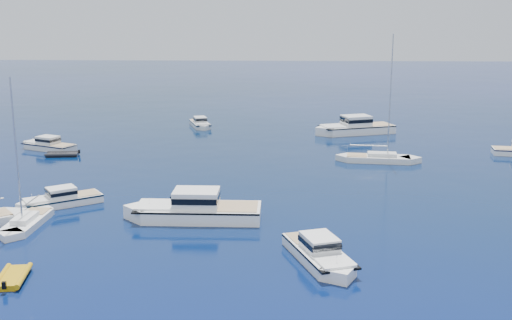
# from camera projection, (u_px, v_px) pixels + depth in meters

# --- Properties ---
(ground) EXTENTS (400.00, 400.00, 0.00)m
(ground) POSITION_uv_depth(u_px,v_px,m) (292.00, 294.00, 37.96)
(ground) COLOR #09165A
(ground) RESTS_ON ground
(motor_cruiser_near) EXTENTS (5.57, 9.35, 2.35)m
(motor_cruiser_near) POSITION_uv_depth(u_px,v_px,m) (320.00, 262.00, 42.85)
(motor_cruiser_near) COLOR white
(motor_cruiser_near) RESTS_ON ground
(motor_cruiser_left) EXTENTS (7.88, 6.57, 2.08)m
(motor_cruiser_left) POSITION_uv_depth(u_px,v_px,m) (60.00, 205.00, 55.63)
(motor_cruiser_left) COLOR white
(motor_cruiser_left) RESTS_ON ground
(motor_cruiser_centre) EXTENTS (12.27, 3.78, 3.22)m
(motor_cruiser_centre) POSITION_uv_depth(u_px,v_px,m) (194.00, 219.00, 51.83)
(motor_cruiser_centre) COLOR white
(motor_cruiser_centre) RESTS_ON ground
(motor_cruiser_far_l) EXTENTS (8.63, 5.73, 2.18)m
(motor_cruiser_far_l) POSITION_uv_depth(u_px,v_px,m) (48.00, 149.00, 78.83)
(motor_cruiser_far_l) COLOR silver
(motor_cruiser_far_l) RESTS_ON ground
(motor_cruiser_distant) EXTENTS (13.10, 7.82, 3.29)m
(motor_cruiser_distant) POSITION_uv_depth(u_px,v_px,m) (354.00, 133.00, 89.47)
(motor_cruiser_distant) COLOR white
(motor_cruiser_distant) RESTS_ON ground
(motor_cruiser_horizon) EXTENTS (4.51, 7.78, 1.95)m
(motor_cruiser_horizon) POSITION_uv_depth(u_px,v_px,m) (200.00, 127.00, 94.73)
(motor_cruiser_horizon) COLOR silver
(motor_cruiser_horizon) RESTS_ON ground
(sailboat_fore) EXTENTS (2.31, 8.51, 12.47)m
(sailboat_fore) POSITION_uv_depth(u_px,v_px,m) (27.00, 226.00, 50.23)
(sailboat_fore) COLOR white
(sailboat_fore) RESTS_ON ground
(sailboat_centre) EXTENTS (10.46, 3.74, 15.05)m
(sailboat_centre) POSITION_uv_depth(u_px,v_px,m) (378.00, 162.00, 72.25)
(sailboat_centre) COLOR silver
(sailboat_centre) RESTS_ON ground
(tender_yellow) EXTENTS (2.66, 4.10, 0.95)m
(tender_yellow) POSITION_uv_depth(u_px,v_px,m) (13.00, 280.00, 39.88)
(tender_yellow) COLOR #BF8E0B
(tender_yellow) RESTS_ON ground
(tender_grey_far) EXTENTS (4.25, 2.64, 0.95)m
(tender_grey_far) POSITION_uv_depth(u_px,v_px,m) (63.00, 156.00, 75.12)
(tender_grey_far) COLOR black
(tender_grey_far) RESTS_ON ground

